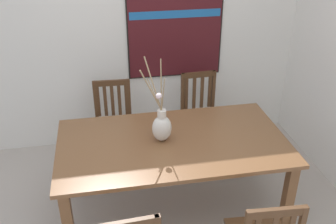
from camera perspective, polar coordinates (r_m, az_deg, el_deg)
name	(u,v)px	position (r m, az deg, el deg)	size (l,w,h in m)	color
wall_back	(138,28)	(4.31, -4.40, 12.29)	(6.40, 0.12, 2.70)	silver
dining_table	(173,150)	(3.33, 0.69, -5.67)	(1.95, 1.08, 0.77)	brown
centerpiece_vase	(162,126)	(3.22, -0.96, -2.03)	(0.26, 0.26, 0.70)	silver
chair_0	(201,113)	(4.31, 4.87, -0.19)	(0.44, 0.44, 0.93)	#4C301C
chair_1	(114,121)	(4.19, -8.03, -1.35)	(0.44, 0.44, 0.91)	#4C301C
painting_on_back_wall	(175,26)	(4.30, 1.04, 12.60)	(1.06, 0.05, 1.15)	black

